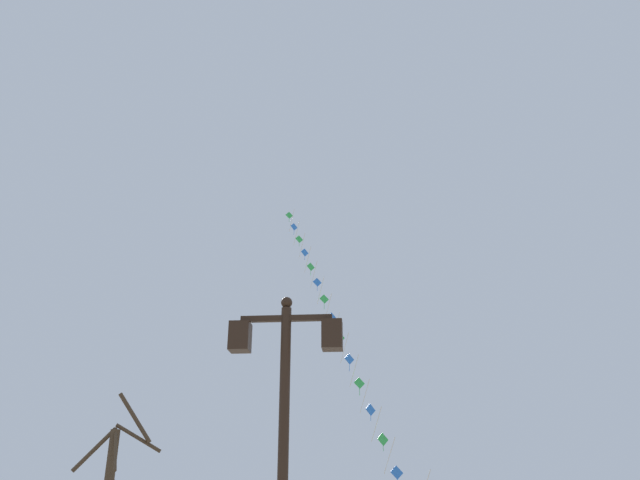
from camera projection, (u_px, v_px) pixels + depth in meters
name	position (u px, v px, depth m)	size (l,w,h in m)	color
twin_lantern_lamp_post	(285.00, 397.00, 8.10)	(1.56, 0.28, 4.54)	black
kite_train	(333.00, 320.00, 26.71)	(6.24, 12.14, 17.25)	brown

